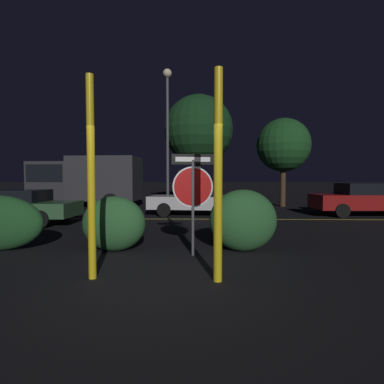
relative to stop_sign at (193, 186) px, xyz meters
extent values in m
plane|color=black|center=(-0.58, -1.54, -1.50)|extent=(260.00, 260.00, 0.00)
cube|color=gold|center=(-0.58, 5.74, -1.49)|extent=(33.08, 0.12, 0.01)
cylinder|color=#4C4C51|center=(0.00, 0.00, -0.47)|extent=(0.06, 0.06, 2.04)
cylinder|color=white|center=(0.00, 0.00, -0.02)|extent=(0.86, 0.15, 0.87)
cylinder|color=#B71414|center=(0.00, 0.00, -0.02)|extent=(0.80, 0.15, 0.81)
cube|color=black|center=(0.00, 0.00, 0.56)|extent=(0.90, 0.17, 0.22)
cube|color=white|center=(0.00, 0.00, 0.56)|extent=(0.74, 0.15, 0.10)
cylinder|color=yellow|center=(-1.62, -1.52, 0.16)|extent=(0.13, 0.13, 3.32)
cylinder|color=yellow|center=(0.43, -1.61, 0.19)|extent=(0.14, 0.14, 3.38)
ellipsoid|color=#285B2D|center=(-1.80, 0.36, -0.87)|extent=(1.44, 0.86, 1.25)
ellipsoid|color=#285B2D|center=(1.13, 0.42, -0.80)|extent=(1.52, 0.94, 1.40)
cube|color=#335B38|center=(-6.41, 4.20, -0.94)|extent=(4.16, 1.73, 0.51)
cube|color=black|center=(-6.28, 4.20, -0.47)|extent=(1.66, 1.49, 0.43)
cylinder|color=black|center=(-5.12, 3.37, -1.20)|extent=(0.60, 0.20, 0.60)
cylinder|color=black|center=(-5.12, 5.04, -1.20)|extent=(0.60, 0.20, 0.60)
cube|color=silver|center=(-0.02, 7.18, -0.92)|extent=(4.30, 2.12, 0.56)
cube|color=black|center=(0.11, 7.16, -0.44)|extent=(1.80, 1.64, 0.38)
cylinder|color=black|center=(-1.38, 6.47, -1.20)|extent=(0.62, 0.26, 0.60)
cylinder|color=black|center=(-1.22, 8.12, -1.20)|extent=(0.62, 0.26, 0.60)
cylinder|color=black|center=(1.19, 6.23, -1.20)|extent=(0.62, 0.26, 0.60)
cylinder|color=black|center=(1.34, 7.88, -1.20)|extent=(0.62, 0.26, 0.60)
sphere|color=#F4EFCC|center=(-2.17, 6.84, -0.89)|extent=(0.14, 0.14, 0.14)
sphere|color=#F4EFCC|center=(-2.07, 7.91, -0.89)|extent=(0.14, 0.14, 0.14)
cube|color=maroon|center=(7.46, 7.11, -0.87)|extent=(4.37, 1.80, 0.64)
cube|color=black|center=(7.33, 7.11, -0.30)|extent=(1.76, 1.52, 0.50)
cylinder|color=black|center=(8.80, 7.96, -1.20)|extent=(0.60, 0.21, 0.60)
cylinder|color=black|center=(6.11, 7.92, -1.20)|extent=(0.60, 0.21, 0.60)
cylinder|color=black|center=(6.13, 6.26, -1.20)|extent=(0.60, 0.21, 0.60)
cube|color=#2D2D33|center=(-8.37, 11.06, 0.01)|extent=(2.46, 2.29, 2.21)
cube|color=black|center=(-8.37, 11.06, 0.45)|extent=(2.23, 2.33, 0.97)
cube|color=#2D2D33|center=(-5.29, 10.89, 0.15)|extent=(3.94, 2.52, 2.50)
cylinder|color=black|center=(-8.37, 9.95, -1.08)|extent=(0.85, 0.33, 0.84)
cylinder|color=black|center=(-8.24, 12.16, -1.08)|extent=(0.85, 0.33, 0.84)
cylinder|color=black|center=(-4.68, 9.74, -1.08)|extent=(0.85, 0.33, 0.84)
cylinder|color=black|center=(-4.55, 11.95, -1.08)|extent=(0.85, 0.33, 0.84)
cylinder|color=#4C4C51|center=(-1.69, 10.99, 2.21)|extent=(0.16, 0.16, 7.41)
sphere|color=#F9E5B2|center=(-1.69, 10.99, 6.17)|extent=(0.51, 0.51, 0.51)
cylinder|color=#422D1E|center=(0.09, 14.93, 0.17)|extent=(0.32, 0.32, 3.34)
sphere|color=#143819|center=(0.09, 14.93, 3.59)|extent=(4.86, 4.86, 4.86)
cylinder|color=#422D1E|center=(5.07, 11.40, -0.25)|extent=(0.32, 0.32, 2.49)
sphere|color=#19471E|center=(5.07, 11.40, 2.12)|extent=(3.11, 3.11, 3.11)
camera|label=1|loc=(0.13, -6.35, 0.15)|focal=28.00mm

